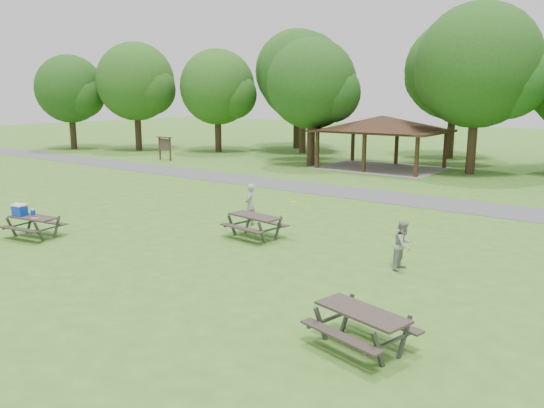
{
  "coord_description": "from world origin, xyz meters",
  "views": [
    {
      "loc": [
        12.17,
        -11.17,
        5.2
      ],
      "look_at": [
        1.0,
        4.0,
        1.3
      ],
      "focal_mm": 35.0,
      "sensor_mm": 36.0,
      "label": 1
    }
  ],
  "objects_px": {
    "frisbee_catcher": "(403,245)",
    "picnic_table_near": "(29,217)",
    "picnic_table_middle": "(255,221)",
    "frisbee_thrower": "(250,205)"
  },
  "relations": [
    {
      "from": "picnic_table_near",
      "to": "picnic_table_middle",
      "type": "xyz_separation_m",
      "value": [
        6.79,
        4.86,
        -0.1
      ]
    },
    {
      "from": "picnic_table_near",
      "to": "frisbee_catcher",
      "type": "relative_size",
      "value": 1.39
    },
    {
      "from": "picnic_table_middle",
      "to": "frisbee_catcher",
      "type": "xyz_separation_m",
      "value": [
        5.81,
        -0.15,
        0.11
      ]
    },
    {
      "from": "frisbee_catcher",
      "to": "picnic_table_near",
      "type": "bearing_deg",
      "value": 113.3
    },
    {
      "from": "picnic_table_middle",
      "to": "frisbee_thrower",
      "type": "xyz_separation_m",
      "value": [
        -1.35,
        1.42,
        0.2
      ]
    },
    {
      "from": "picnic_table_near",
      "to": "frisbee_thrower",
      "type": "distance_m",
      "value": 8.31
    },
    {
      "from": "frisbee_thrower",
      "to": "frisbee_catcher",
      "type": "relative_size",
      "value": 1.12
    },
    {
      "from": "picnic_table_near",
      "to": "picnic_table_middle",
      "type": "distance_m",
      "value": 8.35
    },
    {
      "from": "picnic_table_near",
      "to": "frisbee_catcher",
      "type": "xyz_separation_m",
      "value": [
        12.6,
        4.71,
        0.01
      ]
    },
    {
      "from": "frisbee_catcher",
      "to": "picnic_table_middle",
      "type": "bearing_deg",
      "value": 91.33
    }
  ]
}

